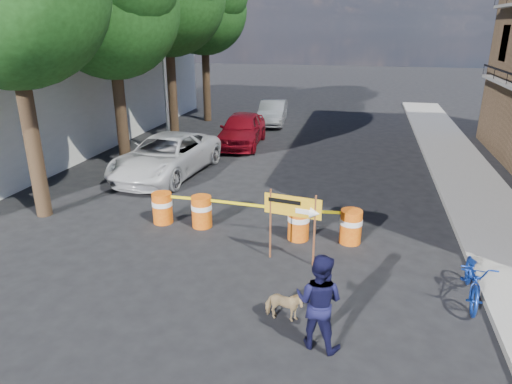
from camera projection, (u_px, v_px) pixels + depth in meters
The scene contains 17 objects.
ground at pixel (247, 274), 10.43m from camera, with size 120.00×120.00×0.00m, color black.
sidewalk_east at pixel (481, 202), 14.55m from camera, with size 2.40×40.00×0.15m, color gray.
white_building at pixel (31, 79), 21.36m from camera, with size 8.00×22.00×6.00m, color silver.
tree_mid_a at pixel (112, 6), 16.24m from camera, with size 5.25×5.00×8.68m.
tree_far at pixel (205, 9), 25.31m from camera, with size 5.04×4.80×8.84m.
streetlamp at pixel (165, 51), 18.91m from camera, with size 1.25×0.18×8.00m.
barrel_far_left at pixel (162, 207), 13.04m from camera, with size 0.58×0.58×0.90m.
barrel_mid_left at pixel (202, 211), 12.78m from camera, with size 0.58×0.58×0.90m.
barrel_mid_right at pixel (299, 223), 12.02m from camera, with size 0.58×0.58×0.90m.
barrel_far_right at pixel (351, 226), 11.82m from camera, with size 0.58×0.58×0.90m.
detour_sign at pixel (299, 213), 10.52m from camera, with size 1.37×0.37×1.77m.
pedestrian at pixel (319, 301), 7.84m from camera, with size 0.87×0.67×1.78m, color black.
bicycle at pixel (477, 258), 9.18m from camera, with size 0.67×1.00×1.91m, color #123397.
dog at pixel (284, 306), 8.70m from camera, with size 0.35×0.77×0.65m, color tan.
suv_white at pixel (166, 156), 17.14m from camera, with size 2.51×5.45×1.51m, color silver.
sedan_red at pixel (242, 129), 21.44m from camera, with size 1.83×4.54×1.55m, color maroon.
sedan_silver at pixel (273, 113), 26.22m from camera, with size 1.40×4.03×1.33m, color #9FA1A5.
Camera 1 is at (2.31, -8.86, 5.35)m, focal length 32.00 mm.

